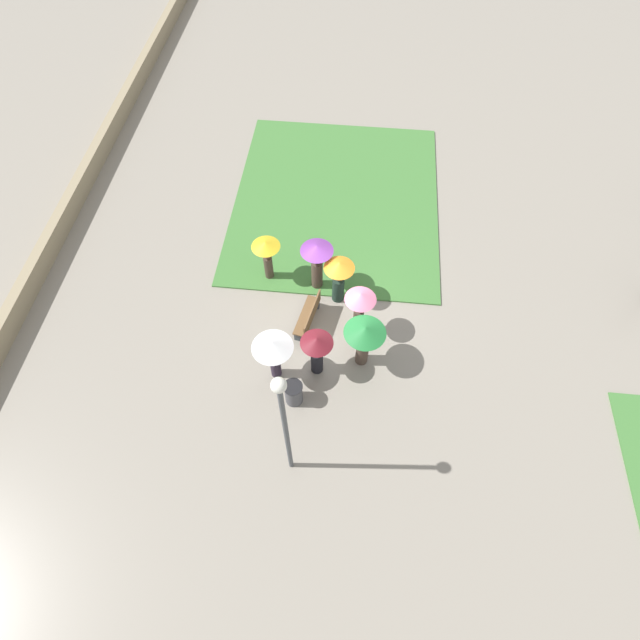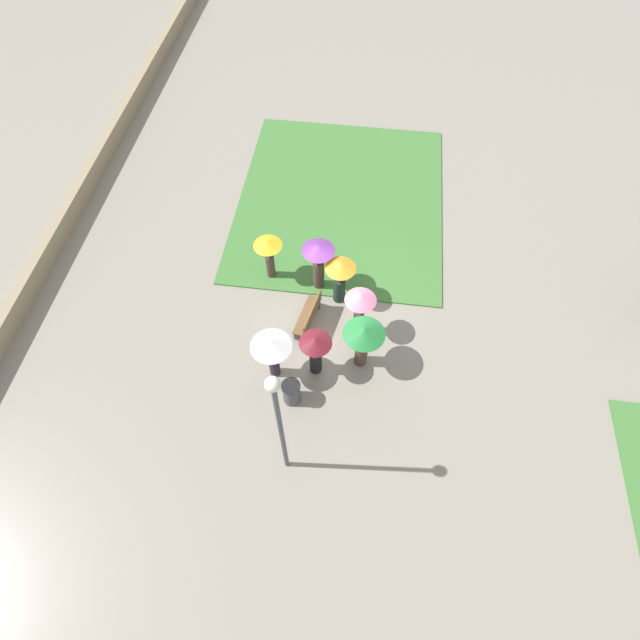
{
  "view_description": "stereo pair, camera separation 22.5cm",
  "coord_description": "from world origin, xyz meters",
  "px_view_note": "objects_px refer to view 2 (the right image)",
  "views": [
    {
      "loc": [
        8.97,
        0.39,
        13.26
      ],
      "look_at": [
        0.8,
        -0.44,
        0.68
      ],
      "focal_mm": 28.0,
      "sensor_mm": 36.0,
      "label": 1
    },
    {
      "loc": [
        8.94,
        0.61,
        13.26
      ],
      "look_at": [
        0.8,
        -0.44,
        0.68
      ],
      "focal_mm": 28.0,
      "sensor_mm": 36.0,
      "label": 2
    }
  ],
  "objects_px": {
    "crowd_person_orange": "(340,276)",
    "crowd_person_yellow": "(269,251)",
    "park_bench": "(309,316)",
    "crowd_person_green": "(363,338)",
    "crowd_person_maroon": "(316,349)",
    "trash_bin": "(291,392)",
    "crowd_person_purple": "(318,259)",
    "crowd_person_pink": "(360,305)",
    "lamp_post": "(279,419)",
    "crowd_person_white": "(272,348)"
  },
  "relations": [
    {
      "from": "crowd_person_orange",
      "to": "crowd_person_yellow",
      "type": "bearing_deg",
      "value": 17.22
    },
    {
      "from": "park_bench",
      "to": "crowd_person_green",
      "type": "relative_size",
      "value": 0.86
    },
    {
      "from": "crowd_person_maroon",
      "to": "trash_bin",
      "type": "bearing_deg",
      "value": 128.13
    },
    {
      "from": "crowd_person_purple",
      "to": "crowd_person_maroon",
      "type": "bearing_deg",
      "value": -76.21
    },
    {
      "from": "crowd_person_pink",
      "to": "crowd_person_orange",
      "type": "distance_m",
      "value": 1.35
    },
    {
      "from": "trash_bin",
      "to": "crowd_person_green",
      "type": "distance_m",
      "value": 2.54
    },
    {
      "from": "crowd_person_maroon",
      "to": "crowd_person_yellow",
      "type": "height_order",
      "value": "crowd_person_maroon"
    },
    {
      "from": "park_bench",
      "to": "lamp_post",
      "type": "xyz_separation_m",
      "value": [
        4.5,
        0.03,
        2.72
      ]
    },
    {
      "from": "crowd_person_white",
      "to": "lamp_post",
      "type": "bearing_deg",
      "value": -5.15
    },
    {
      "from": "trash_bin",
      "to": "crowd_person_yellow",
      "type": "relative_size",
      "value": 0.49
    },
    {
      "from": "crowd_person_green",
      "to": "crowd_person_orange",
      "type": "xyz_separation_m",
      "value": [
        -2.22,
        -0.89,
        -0.15
      ]
    },
    {
      "from": "crowd_person_orange",
      "to": "lamp_post",
      "type": "bearing_deg",
      "value": 114.9
    },
    {
      "from": "crowd_person_pink",
      "to": "park_bench",
      "type": "bearing_deg",
      "value": 178.63
    },
    {
      "from": "lamp_post",
      "to": "trash_bin",
      "type": "height_order",
      "value": "lamp_post"
    },
    {
      "from": "crowd_person_yellow",
      "to": "crowd_person_white",
      "type": "xyz_separation_m",
      "value": [
        3.58,
        0.77,
        0.21
      ]
    },
    {
      "from": "crowd_person_purple",
      "to": "crowd_person_yellow",
      "type": "height_order",
      "value": "crowd_person_purple"
    },
    {
      "from": "crowd_person_purple",
      "to": "crowd_person_orange",
      "type": "height_order",
      "value": "crowd_person_purple"
    },
    {
      "from": "crowd_person_green",
      "to": "crowd_person_orange",
      "type": "distance_m",
      "value": 2.4
    },
    {
      "from": "crowd_person_white",
      "to": "park_bench",
      "type": "bearing_deg",
      "value": 135.78
    },
    {
      "from": "crowd_person_white",
      "to": "crowd_person_green",
      "type": "bearing_deg",
      "value": 84.21
    },
    {
      "from": "park_bench",
      "to": "crowd_person_yellow",
      "type": "relative_size",
      "value": 0.92
    },
    {
      "from": "crowd_person_orange",
      "to": "crowd_person_white",
      "type": "distance_m",
      "value": 3.33
    },
    {
      "from": "park_bench",
      "to": "crowd_person_white",
      "type": "relative_size",
      "value": 0.86
    },
    {
      "from": "park_bench",
      "to": "crowd_person_pink",
      "type": "relative_size",
      "value": 0.83
    },
    {
      "from": "crowd_person_green",
      "to": "crowd_person_white",
      "type": "xyz_separation_m",
      "value": [
        0.7,
        -2.46,
        0.09
      ]
    },
    {
      "from": "trash_bin",
      "to": "crowd_person_purple",
      "type": "relative_size",
      "value": 0.43
    },
    {
      "from": "lamp_post",
      "to": "crowd_person_orange",
      "type": "relative_size",
      "value": 2.79
    },
    {
      "from": "crowd_person_yellow",
      "to": "crowd_person_orange",
      "type": "distance_m",
      "value": 2.44
    },
    {
      "from": "park_bench",
      "to": "trash_bin",
      "type": "distance_m",
      "value": 2.61
    },
    {
      "from": "lamp_post",
      "to": "crowd_person_purple",
      "type": "height_order",
      "value": "lamp_post"
    },
    {
      "from": "crowd_person_maroon",
      "to": "crowd_person_yellow",
      "type": "xyz_separation_m",
      "value": [
        -3.31,
        -1.95,
        0.04
      ]
    },
    {
      "from": "crowd_person_maroon",
      "to": "crowd_person_orange",
      "type": "distance_m",
      "value": 2.68
    },
    {
      "from": "lamp_post",
      "to": "crowd_person_orange",
      "type": "height_order",
      "value": "lamp_post"
    },
    {
      "from": "trash_bin",
      "to": "crowd_person_pink",
      "type": "bearing_deg",
      "value": 147.11
    },
    {
      "from": "crowd_person_maroon",
      "to": "crowd_person_orange",
      "type": "height_order",
      "value": "crowd_person_orange"
    },
    {
      "from": "crowd_person_pink",
      "to": "crowd_person_yellow",
      "type": "height_order",
      "value": "crowd_person_pink"
    },
    {
      "from": "lamp_post",
      "to": "crowd_person_white",
      "type": "xyz_separation_m",
      "value": [
        -2.66,
        -0.79,
        -1.73
      ]
    },
    {
      "from": "crowd_person_maroon",
      "to": "crowd_person_pink",
      "type": "distance_m",
      "value": 1.87
    },
    {
      "from": "crowd_person_green",
      "to": "crowd_person_yellow",
      "type": "height_order",
      "value": "crowd_person_green"
    },
    {
      "from": "trash_bin",
      "to": "crowd_person_maroon",
      "type": "relative_size",
      "value": 0.48
    },
    {
      "from": "trash_bin",
      "to": "crowd_person_maroon",
      "type": "height_order",
      "value": "crowd_person_maroon"
    },
    {
      "from": "park_bench",
      "to": "trash_bin",
      "type": "height_order",
      "value": "park_bench"
    },
    {
      "from": "trash_bin",
      "to": "crowd_person_maroon",
      "type": "xyz_separation_m",
      "value": [
        -1.05,
        0.55,
        0.76
      ]
    },
    {
      "from": "lamp_post",
      "to": "crowd_person_green",
      "type": "relative_size",
      "value": 2.76
    },
    {
      "from": "crowd_person_green",
      "to": "crowd_person_maroon",
      "type": "bearing_deg",
      "value": 115.95
    },
    {
      "from": "crowd_person_pink",
      "to": "crowd_person_yellow",
      "type": "relative_size",
      "value": 1.11
    },
    {
      "from": "crowd_person_purple",
      "to": "crowd_person_green",
      "type": "height_order",
      "value": "crowd_person_purple"
    },
    {
      "from": "trash_bin",
      "to": "crowd_person_yellow",
      "type": "xyz_separation_m",
      "value": [
        -4.35,
        -1.4,
        0.81
      ]
    },
    {
      "from": "park_bench",
      "to": "crowd_person_white",
      "type": "xyz_separation_m",
      "value": [
        1.84,
        -0.76,
        0.99
      ]
    },
    {
      "from": "crowd_person_maroon",
      "to": "crowd_person_orange",
      "type": "bearing_deg",
      "value": -32.73
    }
  ]
}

